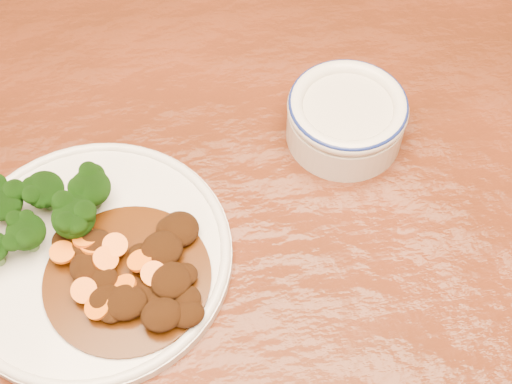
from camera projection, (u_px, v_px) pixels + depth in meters
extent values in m
cube|color=#602310|center=(276.00, 259.00, 0.76)|extent=(1.58, 1.04, 0.04)
cylinder|color=white|center=(93.00, 257.00, 0.74)|extent=(0.29, 0.29, 0.01)
torus|color=white|center=(92.00, 254.00, 0.73)|extent=(0.29, 0.29, 0.01)
cylinder|color=#568344|center=(78.00, 230.00, 0.74)|extent=(0.01, 0.01, 0.02)
ellipsoid|color=black|center=(74.00, 218.00, 0.72)|extent=(0.04, 0.04, 0.04)
cylinder|color=#568344|center=(9.00, 214.00, 0.75)|extent=(0.01, 0.01, 0.02)
ellipsoid|color=black|center=(3.00, 202.00, 0.73)|extent=(0.04, 0.04, 0.03)
cylinder|color=#568344|center=(94.00, 200.00, 0.76)|extent=(0.01, 0.01, 0.02)
ellipsoid|color=black|center=(90.00, 188.00, 0.74)|extent=(0.04, 0.04, 0.03)
cylinder|color=#568344|center=(49.00, 201.00, 0.76)|extent=(0.01, 0.01, 0.02)
ellipsoid|color=black|center=(44.00, 189.00, 0.74)|extent=(0.04, 0.04, 0.03)
cylinder|color=#568344|center=(32.00, 243.00, 0.73)|extent=(0.01, 0.01, 0.02)
ellipsoid|color=black|center=(26.00, 232.00, 0.71)|extent=(0.04, 0.04, 0.03)
cylinder|color=#568344|center=(79.00, 228.00, 0.74)|extent=(0.01, 0.01, 0.02)
ellipsoid|color=black|center=(75.00, 217.00, 0.72)|extent=(0.04, 0.04, 0.03)
cylinder|color=#4A2108|center=(127.00, 278.00, 0.71)|extent=(0.17, 0.17, 0.00)
ellipsoid|color=black|center=(188.00, 298.00, 0.69)|extent=(0.03, 0.03, 0.01)
ellipsoid|color=black|center=(171.00, 280.00, 0.70)|extent=(0.04, 0.04, 0.02)
ellipsoid|color=black|center=(106.00, 299.00, 0.69)|extent=(0.03, 0.03, 0.02)
ellipsoid|color=black|center=(157.00, 303.00, 0.69)|extent=(0.02, 0.03, 0.01)
ellipsoid|color=black|center=(104.00, 278.00, 0.70)|extent=(0.03, 0.03, 0.01)
ellipsoid|color=black|center=(87.00, 267.00, 0.71)|extent=(0.03, 0.04, 0.02)
ellipsoid|color=black|center=(140.00, 295.00, 0.69)|extent=(0.03, 0.03, 0.01)
ellipsoid|color=black|center=(132.00, 288.00, 0.70)|extent=(0.02, 0.02, 0.01)
ellipsoid|color=black|center=(67.00, 241.00, 0.73)|extent=(0.03, 0.03, 0.02)
ellipsoid|color=black|center=(179.00, 229.00, 0.73)|extent=(0.04, 0.04, 0.02)
ellipsoid|color=black|center=(184.00, 275.00, 0.70)|extent=(0.03, 0.03, 0.01)
ellipsoid|color=black|center=(173.00, 280.00, 0.70)|extent=(0.04, 0.03, 0.02)
ellipsoid|color=black|center=(187.00, 314.00, 0.68)|extent=(0.03, 0.03, 0.02)
ellipsoid|color=black|center=(169.00, 229.00, 0.73)|extent=(0.03, 0.03, 0.01)
ellipsoid|color=black|center=(126.00, 302.00, 0.68)|extent=(0.04, 0.04, 0.02)
ellipsoid|color=black|center=(92.00, 245.00, 0.72)|extent=(0.04, 0.04, 0.02)
ellipsoid|color=black|center=(162.00, 249.00, 0.71)|extent=(0.04, 0.04, 0.02)
ellipsoid|color=black|center=(112.00, 312.00, 0.68)|extent=(0.03, 0.02, 0.01)
ellipsoid|color=black|center=(161.00, 315.00, 0.67)|extent=(0.04, 0.03, 0.02)
ellipsoid|color=black|center=(139.00, 251.00, 0.72)|extent=(0.02, 0.02, 0.01)
cylinder|color=orange|center=(106.00, 259.00, 0.70)|extent=(0.03, 0.03, 0.02)
cylinder|color=orange|center=(115.00, 245.00, 0.71)|extent=(0.04, 0.04, 0.01)
cylinder|color=orange|center=(85.00, 238.00, 0.72)|extent=(0.03, 0.03, 0.01)
cylinder|color=orange|center=(154.00, 274.00, 0.70)|extent=(0.03, 0.03, 0.01)
cylinder|color=orange|center=(97.00, 307.00, 0.68)|extent=(0.03, 0.03, 0.01)
cylinder|color=orange|center=(140.00, 261.00, 0.70)|extent=(0.03, 0.04, 0.01)
cylinder|color=orange|center=(84.00, 290.00, 0.69)|extent=(0.03, 0.03, 0.02)
cylinder|color=orange|center=(62.00, 252.00, 0.71)|extent=(0.03, 0.03, 0.01)
cylinder|color=orange|center=(92.00, 245.00, 0.72)|extent=(0.04, 0.04, 0.01)
cylinder|color=orange|center=(124.00, 286.00, 0.69)|extent=(0.03, 0.03, 0.02)
cylinder|color=silver|center=(345.00, 124.00, 0.81)|extent=(0.13, 0.13, 0.04)
cylinder|color=beige|center=(347.00, 109.00, 0.79)|extent=(0.10, 0.10, 0.01)
torus|color=silver|center=(348.00, 106.00, 0.79)|extent=(0.14, 0.14, 0.02)
torus|color=navy|center=(348.00, 104.00, 0.78)|extent=(0.13, 0.13, 0.01)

